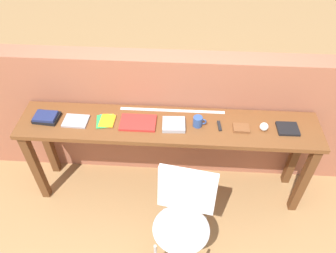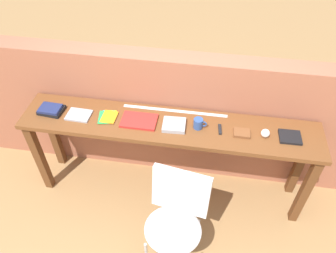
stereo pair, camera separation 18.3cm
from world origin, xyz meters
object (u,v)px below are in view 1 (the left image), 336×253
(book_open_centre, at_px, (138,123))
(multitool_folded, at_px, (219,126))
(mug, at_px, (198,121))
(book_stack_leftmost, at_px, (46,117))
(magazine_cycling, at_px, (76,121))
(sports_ball_small, at_px, (264,127))
(pamphlet_pile_colourful, at_px, (106,121))
(leather_journal_brown, at_px, (241,128))
(book_repair_rightmost, at_px, (288,129))
(chair_white_moulded, at_px, (183,216))

(book_open_centre, distance_m, multitool_folded, 0.67)
(mug, relative_size, multitool_folded, 1.00)
(book_stack_leftmost, xyz_separation_m, book_open_centre, (0.77, -0.00, -0.02))
(magazine_cycling, distance_m, mug, 1.01)
(mug, bearing_deg, sports_ball_small, -1.88)
(sports_ball_small, bearing_deg, mug, 178.12)
(magazine_cycling, bearing_deg, sports_ball_small, 2.13)
(magazine_cycling, xyz_separation_m, pamphlet_pile_colourful, (0.25, 0.02, -0.00))
(magazine_cycling, height_order, multitool_folded, magazine_cycling)
(mug, distance_m, sports_ball_small, 0.53)
(book_stack_leftmost, bearing_deg, magazine_cycling, -2.94)
(book_stack_leftmost, bearing_deg, leather_journal_brown, -0.64)
(mug, bearing_deg, book_repair_rightmost, -0.34)
(book_open_centre, bearing_deg, sports_ball_small, -0.32)
(book_stack_leftmost, distance_m, sports_ball_small, 1.79)
(leather_journal_brown, height_order, book_repair_rightmost, leather_journal_brown)
(chair_white_moulded, relative_size, mug, 8.10)
(chair_white_moulded, bearing_deg, book_stack_leftmost, 151.90)
(book_repair_rightmost, bearing_deg, magazine_cycling, 179.27)
(chair_white_moulded, height_order, mug, mug)
(magazine_cycling, bearing_deg, book_open_centre, 3.21)
(magazine_cycling, relative_size, mug, 1.82)
(book_stack_leftmost, xyz_separation_m, pamphlet_pile_colourful, (0.50, 0.01, -0.02))
(chair_white_moulded, relative_size, book_stack_leftmost, 4.17)
(magazine_cycling, distance_m, multitool_folded, 1.19)
(book_open_centre, distance_m, mug, 0.49)
(magazine_cycling, height_order, mug, mug)
(book_open_centre, distance_m, sports_ball_small, 1.02)
(book_open_centre, bearing_deg, chair_white_moulded, -56.94)
(book_stack_leftmost, height_order, multitool_folded, book_stack_leftmost)
(book_open_centre, distance_m, leather_journal_brown, 0.84)
(pamphlet_pile_colourful, xyz_separation_m, sports_ball_small, (1.29, -0.02, 0.03))
(leather_journal_brown, bearing_deg, mug, 177.05)
(pamphlet_pile_colourful, bearing_deg, multitool_folded, -0.43)
(chair_white_moulded, distance_m, leather_journal_brown, 0.83)
(leather_journal_brown, bearing_deg, chair_white_moulded, -125.40)
(book_stack_leftmost, bearing_deg, book_repair_rightmost, -0.01)
(book_open_centre, relative_size, book_repair_rightmost, 1.72)
(pamphlet_pile_colourful, distance_m, mug, 0.76)
(book_open_centre, height_order, book_repair_rightmost, same)
(pamphlet_pile_colourful, distance_m, book_open_centre, 0.27)
(book_stack_leftmost, bearing_deg, sports_ball_small, -0.43)
(mug, bearing_deg, book_stack_leftmost, -179.82)
(pamphlet_pile_colourful, distance_m, book_repair_rightmost, 1.49)
(multitool_folded, height_order, leather_journal_brown, leather_journal_brown)
(book_open_centre, xyz_separation_m, leather_journal_brown, (0.84, -0.01, 0.00))
(book_stack_leftmost, bearing_deg, chair_white_moulded, -28.10)
(book_stack_leftmost, relative_size, mug, 1.94)
(sports_ball_small, height_order, book_repair_rightmost, sports_ball_small)
(book_stack_leftmost, xyz_separation_m, magazine_cycling, (0.25, -0.01, -0.02))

